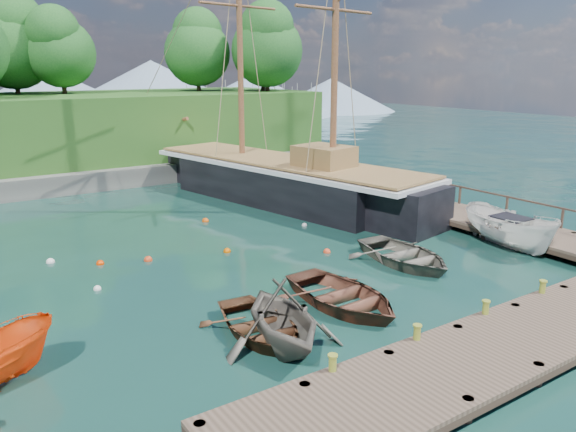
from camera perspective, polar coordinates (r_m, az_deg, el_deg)
name	(u,v)px	position (r m, az deg, el deg)	size (l,w,h in m)	color
ground	(331,293)	(20.74, 4.44, -7.78)	(160.00, 160.00, 0.00)	#16362D
dock_near	(525,336)	(17.98, 22.95, -11.18)	(20.00, 3.20, 1.10)	#48382C
dock_east	(414,203)	(33.00, 12.65, 1.31)	(3.20, 24.00, 1.10)	#48382C
bollard_0	(332,392)	(14.96, 4.49, -17.37)	(0.26, 0.26, 0.45)	olive
bollard_1	(415,359)	(16.75, 12.82, -13.94)	(0.26, 0.26, 0.45)	olive
bollard_2	(483,332)	(18.85, 19.23, -11.03)	(0.26, 0.26, 0.45)	olive
bollard_3	(540,309)	(21.17, 24.21, -8.63)	(0.26, 0.26, 0.45)	olive
rowboat_0	(260,335)	(17.67, -2.86, -11.96)	(3.01, 4.21, 0.87)	brown
rowboat_1	(282,346)	(16.99, -0.57, -13.11)	(3.56, 4.13, 2.17)	#635D53
rowboat_2	(342,306)	(19.66, 5.53, -9.12)	(3.52, 4.93, 1.02)	brown
rowboat_3	(404,264)	(24.11, 11.70, -4.75)	(3.47, 4.86, 1.01)	#5F5A50
cabin_boat_white	(508,247)	(27.57, 21.44, -2.99)	(1.94, 5.17, 1.99)	white
schooner	(284,184)	(34.18, -0.37, 3.28)	(8.66, 26.88, 19.78)	black
mooring_buoy_0	(97,290)	(22.11, -18.79, -7.09)	(0.29, 0.29, 0.29)	white
mooring_buoy_1	(148,261)	(24.69, -14.02, -4.42)	(0.36, 0.36, 0.36)	red
mooring_buoy_2	(227,252)	(25.20, -6.21, -3.65)	(0.33, 0.33, 0.33)	#D35600
mooring_buoy_3	(305,226)	(29.13, 1.69, -1.01)	(0.28, 0.28, 0.28)	silver
mooring_buoy_4	(100,264)	(24.81, -18.53, -4.67)	(0.33, 0.33, 0.33)	#F83A00
mooring_buoy_5	(205,221)	(30.26, -8.39, -0.56)	(0.36, 0.36, 0.36)	#CF4708
mooring_buoy_6	(51,263)	(25.75, -22.98, -4.38)	(0.35, 0.35, 0.35)	white
mooring_buoy_7	(327,252)	(25.04, 3.98, -3.72)	(0.34, 0.34, 0.34)	red
distant_ridge	(44,94)	(86.56, -23.55, 11.28)	(117.00, 40.00, 10.00)	#728CA5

